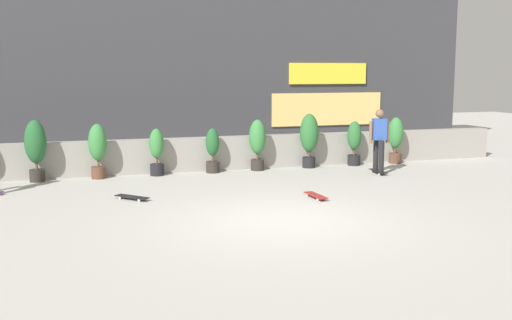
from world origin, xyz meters
name	(u,v)px	position (x,y,z in m)	size (l,w,h in m)	color
ground_plane	(281,220)	(0.00, 0.00, 0.00)	(48.00, 48.00, 0.00)	#B2AFA8
planter_wall	(205,154)	(0.00, 6.00, 0.45)	(18.00, 0.40, 0.90)	gray
building_backdrop	(176,54)	(0.01, 10.00, 3.25)	(20.00, 2.08, 6.50)	#38383D
potted_plant_1	(36,146)	(-4.32, 5.55, 0.88)	(0.52, 0.52, 1.51)	#2D2823
potted_plant_2	(98,148)	(-2.86, 5.55, 0.79)	(0.45, 0.45, 1.38)	brown
potted_plant_3	(157,150)	(-1.39, 5.55, 0.65)	(0.38, 0.38, 1.22)	black
potted_plant_4	(213,149)	(0.10, 5.55, 0.62)	(0.36, 0.36, 1.18)	#2D2823
potted_plant_5	(257,141)	(1.35, 5.55, 0.79)	(0.46, 0.46, 1.39)	#2D2823
potted_plant_6	(309,136)	(2.87, 5.55, 0.88)	(0.52, 0.52, 1.51)	black
potted_plant_7	(354,141)	(4.26, 5.55, 0.69)	(0.40, 0.40, 1.27)	black
potted_plant_8	(396,137)	(5.60, 5.55, 0.76)	(0.44, 0.44, 1.35)	brown
skater_far_right	(379,138)	(4.21, 4.05, 0.94)	(0.56, 0.82, 1.70)	black
skateboard_near_camera	(132,197)	(-2.37, 2.66, 0.06)	(0.69, 0.73, 0.08)	black
skateboard_aside	(316,195)	(1.37, 1.62, 0.06)	(0.24, 0.81, 0.08)	maroon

